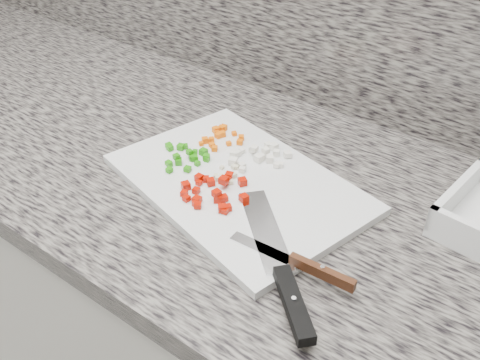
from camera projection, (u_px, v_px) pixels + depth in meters
name	position (u px, v px, depth m)	size (l,w,h in m)	color
cabinet	(214.00, 330.00, 1.22)	(3.92, 0.62, 0.86)	silver
countertop	(207.00, 167.00, 0.96)	(3.96, 0.64, 0.04)	slate
cutting_board	(237.00, 183.00, 0.87)	(0.41, 0.27, 0.01)	silver
carrot_pile	(220.00, 136.00, 0.97)	(0.07, 0.08, 0.01)	#EE6005
onion_pile	(257.00, 156.00, 0.92)	(0.10, 0.10, 0.02)	white
green_pepper_pile	(186.00, 156.00, 0.92)	(0.09, 0.09, 0.02)	#23850C
red_pepper_pile	(214.00, 191.00, 0.83)	(0.11, 0.10, 0.02)	#B11102
garlic_pile	(227.00, 176.00, 0.87)	(0.05, 0.05, 0.01)	beige
chef_knife	(282.00, 275.00, 0.69)	(0.24, 0.22, 0.02)	white
paring_knife	(306.00, 266.00, 0.70)	(0.19, 0.02, 0.02)	white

